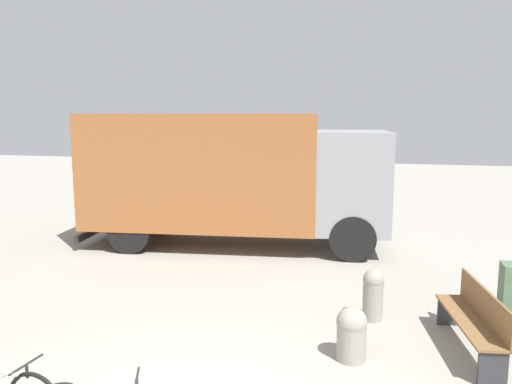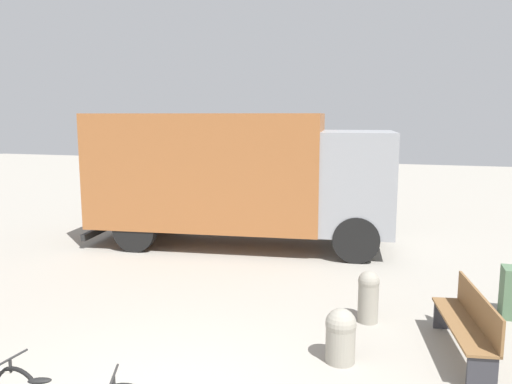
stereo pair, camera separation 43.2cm
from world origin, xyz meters
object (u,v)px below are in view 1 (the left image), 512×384
Objects in this scene: park_bench at (475,317)px; bollard_near_bench at (352,332)px; delivery_truck at (231,173)px; bollard_far_bench at (373,293)px.

bollard_near_bench is (-1.60, -0.62, -0.11)m from park_bench.
park_bench is (4.80, -4.66, -1.30)m from delivery_truck.
bollard_far_bench is (0.25, 1.40, 0.06)m from bollard_near_bench.
delivery_truck is 9.19× the size of bollard_far_bench.
bollard_far_bench is at bearing -54.61° from delivery_truck.
bollard_far_bench is (3.45, -3.87, -1.35)m from delivery_truck.
delivery_truck reaches higher than bollard_near_bench.
delivery_truck is 6.81m from park_bench.
delivery_truck is 3.94× the size of park_bench.
bollard_near_bench is (3.20, -5.28, -1.41)m from delivery_truck.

